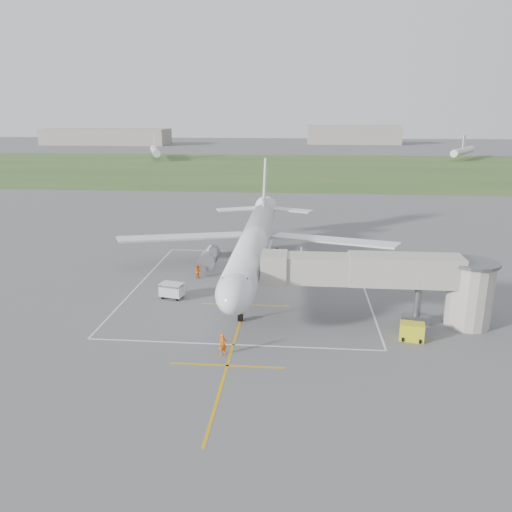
# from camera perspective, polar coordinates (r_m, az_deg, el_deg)

# --- Properties ---
(ground) EXTENTS (700.00, 700.00, 0.00)m
(ground) POSITION_cam_1_polar(r_m,az_deg,el_deg) (65.65, -0.30, -2.37)
(ground) COLOR #59595B
(ground) RESTS_ON ground
(grass_strip) EXTENTS (700.00, 120.00, 0.02)m
(grass_strip) POSITION_cam_1_polar(r_m,az_deg,el_deg) (193.17, 3.34, 9.98)
(grass_strip) COLOR #325625
(grass_strip) RESTS_ON ground
(apron_markings) EXTENTS (28.20, 60.00, 0.01)m
(apron_markings) POSITION_cam_1_polar(r_m,az_deg,el_deg) (60.18, -0.82, -4.12)
(apron_markings) COLOR #C7930B
(apron_markings) RESTS_ON ground
(airliner) EXTENTS (38.93, 46.75, 13.52)m
(airliner) POSITION_cam_1_polar(r_m,az_deg,el_deg) (65.10, -0.25, 1.51)
(airliner) COLOR silver
(airliner) RESTS_ON ground
(jet_bridge) EXTENTS (23.40, 5.00, 7.20)m
(jet_bridge) POSITION_cam_1_polar(r_m,az_deg,el_deg) (52.03, 15.77, -2.53)
(jet_bridge) COLOR gray
(jet_bridge) RESTS_ON ground
(gpu_unit) EXTENTS (2.46, 1.93, 1.68)m
(gpu_unit) POSITION_cam_1_polar(r_m,az_deg,el_deg) (50.02, 17.39, -8.27)
(gpu_unit) COLOR #CFCB19
(gpu_unit) RESTS_ON ground
(baggage_cart) EXTENTS (2.92, 2.15, 1.82)m
(baggage_cart) POSITION_cam_1_polar(r_m,az_deg,el_deg) (58.74, -9.59, -3.91)
(baggage_cart) COLOR silver
(baggage_cart) RESTS_ON ground
(ramp_worker_nose) EXTENTS (0.85, 0.75, 1.96)m
(ramp_worker_nose) POSITION_cam_1_polar(r_m,az_deg,el_deg) (45.11, -3.79, -10.06)
(ramp_worker_nose) COLOR #FF6308
(ramp_worker_nose) RESTS_ON ground
(ramp_worker_wing) EXTENTS (1.06, 1.04, 1.72)m
(ramp_worker_wing) POSITION_cam_1_polar(r_m,az_deg,el_deg) (65.42, -6.65, -1.75)
(ramp_worker_wing) COLOR #E05907
(ramp_worker_wing) RESTS_ON ground
(distant_hangars) EXTENTS (345.00, 49.00, 12.00)m
(distant_hangars) POSITION_cam_1_polar(r_m,az_deg,el_deg) (328.25, 1.24, 13.47)
(distant_hangars) COLOR gray
(distant_hangars) RESTS_ON ground
(distant_aircraft) EXTENTS (155.22, 41.11, 8.85)m
(distant_aircraft) POSITION_cam_1_polar(r_m,az_deg,el_deg) (232.02, 6.02, 11.86)
(distant_aircraft) COLOR silver
(distant_aircraft) RESTS_ON ground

